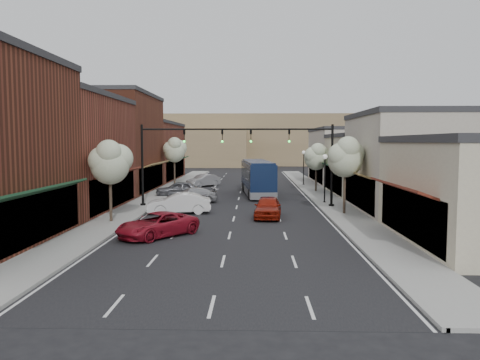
# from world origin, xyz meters

# --- Properties ---
(ground) EXTENTS (160.00, 160.00, 0.00)m
(ground) POSITION_xyz_m (0.00, 0.00, 0.00)
(ground) COLOR black
(ground) RESTS_ON ground
(sidewalk_left) EXTENTS (2.80, 73.00, 0.15)m
(sidewalk_left) POSITION_xyz_m (-8.40, 18.50, 0.07)
(sidewalk_left) COLOR gray
(sidewalk_left) RESTS_ON ground
(sidewalk_right) EXTENTS (2.80, 73.00, 0.15)m
(sidewalk_right) POSITION_xyz_m (8.40, 18.50, 0.07)
(sidewalk_right) COLOR gray
(sidewalk_right) RESTS_ON ground
(curb_left) EXTENTS (0.25, 73.00, 0.17)m
(curb_left) POSITION_xyz_m (-7.00, 18.50, 0.07)
(curb_left) COLOR gray
(curb_left) RESTS_ON ground
(curb_right) EXTENTS (0.25, 73.00, 0.17)m
(curb_right) POSITION_xyz_m (7.00, 18.50, 0.07)
(curb_right) COLOR gray
(curb_right) RESTS_ON ground
(bldg_left_midnear) EXTENTS (10.14, 14.10, 9.40)m
(bldg_left_midnear) POSITION_xyz_m (-14.23, 6.00, 4.66)
(bldg_left_midnear) COLOR brown
(bldg_left_midnear) RESTS_ON ground
(bldg_left_midfar) EXTENTS (10.14, 14.10, 10.90)m
(bldg_left_midfar) POSITION_xyz_m (-14.24, 20.00, 5.40)
(bldg_left_midfar) COLOR #602B1B
(bldg_left_midfar) RESTS_ON ground
(bldg_left_far) EXTENTS (10.14, 18.10, 8.40)m
(bldg_left_far) POSITION_xyz_m (-14.22, 36.00, 4.16)
(bldg_left_far) COLOR brown
(bldg_left_far) RESTS_ON ground
(bldg_right_midnear) EXTENTS (9.14, 12.10, 7.90)m
(bldg_right_midnear) POSITION_xyz_m (13.72, 6.00, 3.91)
(bldg_right_midnear) COLOR #B3AA99
(bldg_right_midnear) RESTS_ON ground
(bldg_right_midfar) EXTENTS (9.14, 12.10, 6.40)m
(bldg_right_midfar) POSITION_xyz_m (13.70, 18.00, 3.17)
(bldg_right_midfar) COLOR beige
(bldg_right_midfar) RESTS_ON ground
(bldg_right_far) EXTENTS (9.14, 16.10, 7.40)m
(bldg_right_far) POSITION_xyz_m (13.71, 32.00, 3.66)
(bldg_right_far) COLOR #B3AA99
(bldg_right_far) RESTS_ON ground
(hill_far) EXTENTS (120.00, 30.00, 12.00)m
(hill_far) POSITION_xyz_m (0.00, 90.00, 6.00)
(hill_far) COLOR #7A6647
(hill_far) RESTS_ON ground
(hill_near) EXTENTS (50.00, 20.00, 8.00)m
(hill_near) POSITION_xyz_m (-25.00, 78.00, 4.00)
(hill_near) COLOR #7A6647
(hill_near) RESTS_ON ground
(signal_mast_right) EXTENTS (8.22, 0.46, 7.00)m
(signal_mast_right) POSITION_xyz_m (5.62, 8.00, 4.62)
(signal_mast_right) COLOR black
(signal_mast_right) RESTS_ON ground
(signal_mast_left) EXTENTS (8.22, 0.46, 7.00)m
(signal_mast_left) POSITION_xyz_m (-5.62, 8.00, 4.62)
(signal_mast_left) COLOR black
(signal_mast_left) RESTS_ON ground
(tree_right_near) EXTENTS (2.85, 2.65, 5.95)m
(tree_right_near) POSITION_xyz_m (8.35, 3.94, 4.45)
(tree_right_near) COLOR #47382B
(tree_right_near) RESTS_ON ground
(tree_right_far) EXTENTS (2.85, 2.65, 5.43)m
(tree_right_far) POSITION_xyz_m (8.35, 19.94, 3.99)
(tree_right_far) COLOR #47382B
(tree_right_far) RESTS_ON ground
(tree_left_near) EXTENTS (2.85, 2.65, 5.69)m
(tree_left_near) POSITION_xyz_m (-8.25, -0.06, 4.22)
(tree_left_near) COLOR #47382B
(tree_left_near) RESTS_ON ground
(tree_left_far) EXTENTS (2.85, 2.65, 6.13)m
(tree_left_far) POSITION_xyz_m (-8.25, 25.94, 4.60)
(tree_left_far) COLOR #47382B
(tree_left_far) RESTS_ON ground
(lamp_post_near) EXTENTS (0.44, 0.44, 4.44)m
(lamp_post_near) POSITION_xyz_m (7.80, 10.50, 3.01)
(lamp_post_near) COLOR black
(lamp_post_near) RESTS_ON ground
(lamp_post_far) EXTENTS (0.44, 0.44, 4.44)m
(lamp_post_far) POSITION_xyz_m (7.80, 28.00, 3.01)
(lamp_post_far) COLOR black
(lamp_post_far) RESTS_ON ground
(coach_bus) EXTENTS (3.63, 11.83, 3.56)m
(coach_bus) POSITION_xyz_m (1.84, 17.41, 1.86)
(coach_bus) COLOR #0E1B39
(coach_bus) RESTS_ON ground
(red_hatchback) EXTENTS (2.22, 4.78, 1.59)m
(red_hatchback) POSITION_xyz_m (2.47, 2.58, 0.79)
(red_hatchback) COLOR maroon
(red_hatchback) RESTS_ON ground
(parked_car_a) EXTENTS (5.00, 5.46, 1.42)m
(parked_car_a) POSITION_xyz_m (-4.20, -4.48, 0.71)
(parked_car_a) COLOR maroon
(parked_car_a) RESTS_ON ground
(parked_car_b) EXTENTS (5.05, 2.39, 1.60)m
(parked_car_b) POSITION_xyz_m (-4.33, 4.37, 0.80)
(parked_car_b) COLOR silver
(parked_car_b) RESTS_ON ground
(parked_car_c) EXTENTS (5.08, 3.35, 1.37)m
(parked_car_c) POSITION_xyz_m (-4.20, 10.64, 0.68)
(parked_car_c) COLOR #9D9CA2
(parked_car_c) RESTS_ON ground
(parked_car_d) EXTENTS (4.76, 2.40, 1.55)m
(parked_car_d) POSITION_xyz_m (-6.20, 15.79, 0.78)
(parked_car_d) COLOR #57585E
(parked_car_d) RESTS_ON ground
(parked_car_e) EXTENTS (4.22, 4.60, 1.53)m
(parked_car_e) POSITION_xyz_m (-4.77, 26.29, 0.76)
(parked_car_e) COLOR #A8A8AE
(parked_car_e) RESTS_ON ground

